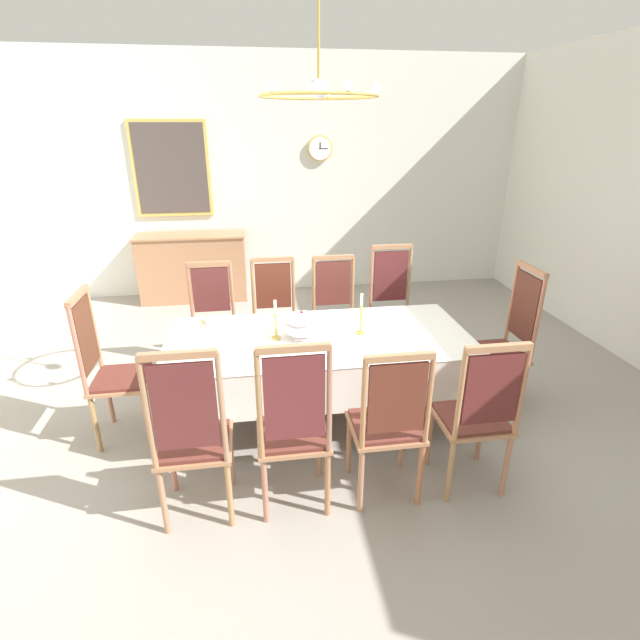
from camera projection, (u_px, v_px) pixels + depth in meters
ground at (320, 422)px, 3.92m from camera, size 6.55×6.80×0.04m
back_wall at (283, 179)px, 6.45m from camera, size 6.55×0.08×3.12m
dining_table at (319, 345)px, 3.68m from camera, size 2.32×1.06×0.74m
tablecloth at (319, 347)px, 3.69m from camera, size 2.34×1.08×0.36m
chair_south_a at (192, 435)px, 2.73m from camera, size 0.44×0.42×1.20m
chair_north_a at (212, 318)px, 4.46m from camera, size 0.44×0.42×1.08m
chair_south_b at (293, 426)px, 2.81m from camera, size 0.44×0.42×1.20m
chair_north_b at (275, 314)px, 4.53m from camera, size 0.44×0.42×1.10m
chair_south_c at (388, 421)px, 2.91m from camera, size 0.44×0.42×1.10m
chair_north_c at (335, 311)px, 4.61m from camera, size 0.44×0.42×1.10m
chair_south_d at (477, 413)px, 2.99m from camera, size 0.44×0.42×1.12m
chair_north_d at (392, 305)px, 4.69m from camera, size 0.44×0.42×1.18m
chair_head_west at (110, 367)px, 3.50m from camera, size 0.42×0.44×1.19m
chair_head_east at (506, 339)px, 3.92m from camera, size 0.42×0.44×1.23m
soup_tureen at (302, 324)px, 3.60m from camera, size 0.28×0.28×0.22m
candlestick_west at (276, 324)px, 3.56m from camera, size 0.07×0.07×0.32m
candlestick_east at (361, 318)px, 3.65m from camera, size 0.07×0.07×0.33m
bowl_near_left at (217, 320)px, 3.90m from camera, size 0.18×0.18×0.03m
bowl_near_right at (301, 317)px, 3.97m from camera, size 0.16×0.16×0.03m
spoon_primary at (202, 322)px, 3.91m from camera, size 0.03×0.18×0.01m
spoon_secondary at (289, 318)px, 3.98m from camera, size 0.07×0.17×0.01m
sideboard at (193, 267)px, 6.41m from camera, size 1.44×0.48×0.90m
mounted_clock at (320, 148)px, 6.30m from camera, size 0.33×0.06×0.33m
framed_painting at (171, 169)px, 6.13m from camera, size 0.97×0.05×1.20m
chandelier at (319, 94)px, 3.00m from camera, size 0.78×0.77×0.66m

